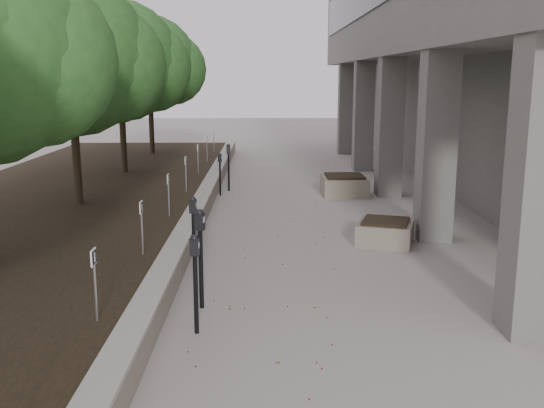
{
  "coord_description": "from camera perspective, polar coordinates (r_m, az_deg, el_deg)",
  "views": [
    {
      "loc": [
        -0.18,
        -6.95,
        3.48
      ],
      "look_at": [
        -0.07,
        5.88,
        0.81
      ],
      "focal_mm": 40.85,
      "sensor_mm": 36.0,
      "label": 1
    }
  ],
  "objects": [
    {
      "name": "ground",
      "position": [
        7.78,
        0.9,
        -14.81
      ],
      "size": [
        90.0,
        90.0,
        0.0
      ],
      "primitive_type": "plane",
      "color": "gray",
      "rests_on": "ground"
    },
    {
      "name": "planting_bed",
      "position": [
        17.13,
        -18.59,
        0.11
      ],
      "size": [
        7.0,
        26.0,
        0.4
      ],
      "primitive_type": "cube",
      "color": "black",
      "rests_on": "ground"
    },
    {
      "name": "crabapple_tree_3",
      "position": [
        15.66,
        -17.95,
        9.89
      ],
      "size": [
        4.6,
        4.0,
        5.44
      ],
      "primitive_type": null,
      "color": "#265C23",
      "rests_on": "planting_bed"
    },
    {
      "name": "planter_front",
      "position": [
        13.22,
        10.39,
        -2.54
      ],
      "size": [
        1.39,
        1.39,
        0.52
      ],
      "primitive_type": null,
      "rotation": [
        0.0,
        0.0,
        -0.3
      ],
      "color": "gray",
      "rests_on": "ground"
    },
    {
      "name": "parking_meter_4",
      "position": [
        19.0,
        -4.02,
        3.39
      ],
      "size": [
        0.15,
        0.12,
        1.44
      ],
      "primitive_type": null,
      "rotation": [
        0.0,
        0.0,
        0.11
      ],
      "color": "black",
      "rests_on": "ground"
    },
    {
      "name": "parking_sign_8",
      "position": [
        25.68,
        -5.38,
        5.9
      ],
      "size": [
        0.04,
        0.22,
        0.96
      ],
      "primitive_type": null,
      "color": "black",
      "rests_on": "planting_bed"
    },
    {
      "name": "parking_sign_6",
      "position": [
        19.75,
        -6.83,
        4.11
      ],
      "size": [
        0.04,
        0.22,
        0.96
      ],
      "primitive_type": null,
      "color": "black",
      "rests_on": "planting_bed"
    },
    {
      "name": "parking_meter_2",
      "position": [
        9.39,
        -6.58,
        -5.07
      ],
      "size": [
        0.18,
        0.15,
        1.54
      ],
      "primitive_type": null,
      "rotation": [
        0.0,
        0.0,
        -0.34
      ],
      "color": "black",
      "rests_on": "ground"
    },
    {
      "name": "parking_sign_4",
      "position": [
        13.87,
        -9.5,
        0.8
      ],
      "size": [
        0.04,
        0.22,
        0.96
      ],
      "primitive_type": null,
      "color": "black",
      "rests_on": "planting_bed"
    },
    {
      "name": "retaining_wall",
      "position": [
        16.36,
        -6.27,
        0.31
      ],
      "size": [
        0.39,
        26.0,
        0.5
      ],
      "primitive_type": null,
      "color": "gray",
      "rests_on": "ground"
    },
    {
      "name": "planter_back",
      "position": [
        18.39,
        6.68,
        1.74
      ],
      "size": [
        1.33,
        1.33,
        0.61
      ],
      "primitive_type": null,
      "rotation": [
        0.0,
        0.0,
        0.02
      ],
      "color": "gray",
      "rests_on": "ground"
    },
    {
      "name": "crabapple_tree_4",
      "position": [
        20.48,
        -13.78,
        10.43
      ],
      "size": [
        4.6,
        4.0,
        5.44
      ],
      "primitive_type": null,
      "color": "#265C23",
      "rests_on": "planting_bed"
    },
    {
      "name": "crabapple_tree_5",
      "position": [
        25.38,
        -11.2,
        10.73
      ],
      "size": [
        4.6,
        4.0,
        5.44
      ],
      "primitive_type": null,
      "color": "#265C23",
      "rests_on": "planting_bed"
    },
    {
      "name": "parking_sign_5",
      "position": [
        16.8,
        -7.94,
        2.74
      ],
      "size": [
        0.04,
        0.22,
        0.96
      ],
      "primitive_type": null,
      "color": "black",
      "rests_on": "planting_bed"
    },
    {
      "name": "parking_sign_2",
      "position": [
        8.19,
        -15.98,
        -7.23
      ],
      "size": [
        0.04,
        0.22,
        0.96
      ],
      "primitive_type": null,
      "color": "black",
      "rests_on": "planting_bed"
    },
    {
      "name": "parking_sign_7",
      "position": [
        22.71,
        -6.01,
        5.12
      ],
      "size": [
        0.04,
        0.22,
        0.96
      ],
      "primitive_type": null,
      "color": "black",
      "rests_on": "planting_bed"
    },
    {
      "name": "parking_sign_3",
      "position": [
        10.99,
        -11.89,
        -2.18
      ],
      "size": [
        0.04,
        0.22,
        0.96
      ],
      "primitive_type": null,
      "color": "black",
      "rests_on": "planting_bed"
    },
    {
      "name": "parking_meter_5",
      "position": [
        18.26,
        -4.81,
        2.74
      ],
      "size": [
        0.15,
        0.12,
        1.26
      ],
      "primitive_type": null,
      "rotation": [
        0.0,
        0.0,
        -0.3
      ],
      "color": "black",
      "rests_on": "ground"
    },
    {
      "name": "berry_scatter",
      "position": [
        12.45,
        -0.12,
        -4.41
      ],
      "size": [
        3.3,
        14.1,
        0.02
      ],
      "primitive_type": null,
      "color": "maroon",
      "rests_on": "ground"
    },
    {
      "name": "parking_meter_3",
      "position": [
        10.93,
        -7.22,
        -2.97
      ],
      "size": [
        0.16,
        0.12,
        1.43
      ],
      "primitive_type": null,
      "rotation": [
        0.0,
        0.0,
        -0.17
      ],
      "color": "black",
      "rests_on": "ground"
    },
    {
      "name": "parking_meter_1",
      "position": [
        8.51,
        -7.06,
        -7.38
      ],
      "size": [
        0.15,
        0.12,
        1.4
      ],
      "primitive_type": null,
      "rotation": [
        0.0,
        0.0,
        -0.14
      ],
      "color": "black",
      "rests_on": "ground"
    }
  ]
}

